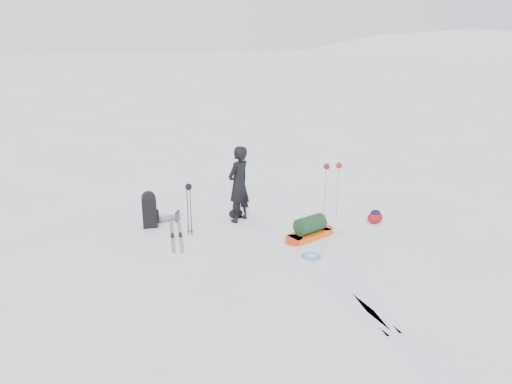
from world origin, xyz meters
TOP-DOWN VIEW (x-y plane):
  - ground at (0.00, 0.00)m, footprint 200.00×200.00m
  - snow_hill_backdrop at (62.69, 84.02)m, footprint 359.50×192.00m
  - ski_tracks at (0.61, 0.88)m, footprint 3.38×17.97m
  - skier at (-0.34, 0.77)m, footprint 0.86×0.79m
  - pulk_sled at (0.87, -0.87)m, footprint 1.46×0.81m
  - expedition_rucksack at (-2.49, 1.17)m, footprint 0.97×0.51m
  - ski_poles_black at (-1.73, 0.29)m, footprint 0.17×0.16m
  - ski_poles_silver at (1.89, -0.00)m, footprint 0.48×0.19m
  - touring_skis_grey at (-2.07, 0.30)m, footprint 0.58×1.89m
  - touring_skis_white at (1.55, -0.18)m, footprint 0.56×1.72m
  - rope_coil at (0.44, -1.82)m, footprint 0.50×0.50m
  - small_daypack at (2.85, -0.60)m, footprint 0.45×0.36m
  - thermos_pair at (-1.83, 1.30)m, footprint 0.18×0.28m
  - stuff_sack at (-0.35, 1.01)m, footprint 0.40×0.31m

SIDE VIEW (x-z plane):
  - snow_hill_backdrop at x=62.69m, z-range -150.24..12.21m
  - ground at x=0.00m, z-range 0.00..0.00m
  - ski_tracks at x=0.61m, z-range 0.00..0.01m
  - touring_skis_white at x=1.55m, z-range -0.02..0.05m
  - touring_skis_grey at x=-2.07m, z-range -0.02..0.05m
  - rope_coil at x=0.44m, z-range 0.00..0.05m
  - stuff_sack at x=-0.35m, z-range 0.00..0.23m
  - thermos_pair at x=-1.83m, z-range -0.01..0.27m
  - small_daypack at x=2.85m, z-range -0.01..0.35m
  - pulk_sled at x=0.87m, z-range -0.06..0.47m
  - expedition_rucksack at x=-2.49m, z-range -0.03..0.87m
  - skier at x=-0.34m, z-range 0.00..1.96m
  - ski_poles_black at x=-1.73m, z-range 0.41..1.70m
  - ski_poles_silver at x=1.89m, z-range 0.51..2.03m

